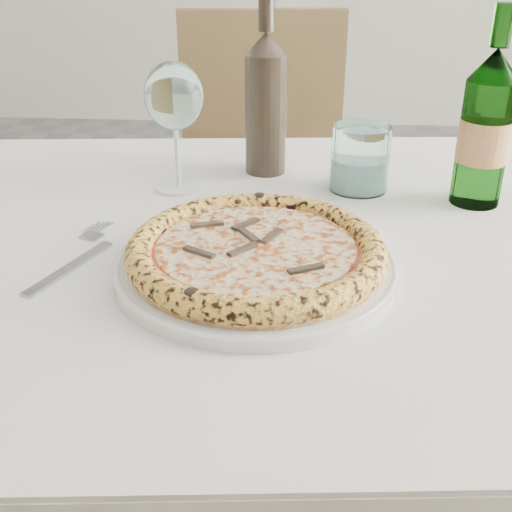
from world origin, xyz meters
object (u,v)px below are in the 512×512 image
object	(u,v)px
beer_bottle	(485,129)
wine_bottle	(266,102)
chair_far	(263,177)
plate	(256,265)
pizza	(256,251)
wine_glass	(174,99)
dining_table	(261,294)
tumbler	(360,163)

from	to	relation	value
beer_bottle	wine_bottle	world-z (taller)	beer_bottle
beer_bottle	chair_far	bearing A→B (deg)	116.40
plate	wine_bottle	world-z (taller)	wine_bottle
pizza	plate	bearing A→B (deg)	16.22
plate	beer_bottle	xyz separation A→B (m)	(0.30, 0.23, 0.10)
chair_far	pizza	size ratio (longest dim) A/B	3.18
chair_far	wine_glass	world-z (taller)	wine_glass
pizza	wine_bottle	world-z (taller)	wine_bottle
dining_table	pizza	xyz separation A→B (m)	(-0.00, -0.10, 0.12)
plate	wine_bottle	distance (m)	0.35
plate	pizza	distance (m)	0.02
wine_glass	beer_bottle	distance (m)	0.43
pizza	beer_bottle	xyz separation A→B (m)	(0.30, 0.23, 0.08)
wine_bottle	chair_far	bearing A→B (deg)	93.69
pizza	tumbler	distance (m)	0.30
plate	tumbler	xyz separation A→B (m)	(0.13, 0.27, 0.03)
dining_table	beer_bottle	distance (m)	0.38
dining_table	tumbler	distance (m)	0.25
chair_far	plate	world-z (taller)	chair_far
wine_glass	pizza	bearing A→B (deg)	-62.14
pizza	chair_far	bearing A→B (deg)	92.89
beer_bottle	wine_bottle	size ratio (longest dim) A/B	1.02
beer_bottle	tumbler	bearing A→B (deg)	165.77
dining_table	tumbler	xyz separation A→B (m)	(0.13, 0.17, 0.13)
tumbler	wine_bottle	xyz separation A→B (m)	(-0.14, 0.07, 0.07)
chair_far	plate	distance (m)	0.95
plate	beer_bottle	distance (m)	0.39
plate	beer_bottle	bearing A→B (deg)	37.87
chair_far	wine_bottle	size ratio (longest dim) A/B	3.56
chair_far	wine_bottle	distance (m)	0.67
dining_table	tumbler	bearing A→B (deg)	51.81
dining_table	tumbler	world-z (taller)	tumbler
pizza	dining_table	bearing A→B (deg)	90.00
pizza	tumbler	xyz separation A→B (m)	(0.13, 0.27, 0.02)
dining_table	pizza	distance (m)	0.15
dining_table	pizza	bearing A→B (deg)	-90.00
chair_far	tumbler	distance (m)	0.72
tumbler	beer_bottle	xyz separation A→B (m)	(0.16, -0.04, 0.07)
plate	beer_bottle	size ratio (longest dim) A/B	1.20
tumbler	wine_bottle	size ratio (longest dim) A/B	0.37
wine_glass	plate	bearing A→B (deg)	-62.14
wine_bottle	tumbler	bearing A→B (deg)	-25.59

